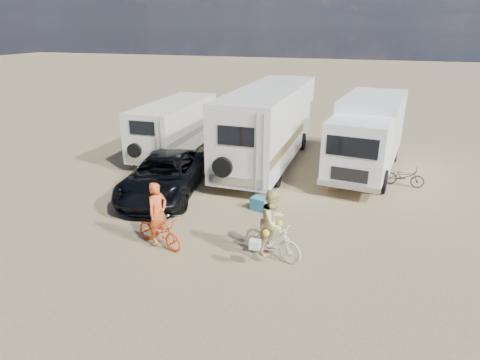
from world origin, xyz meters
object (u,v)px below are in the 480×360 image
(rider_man, at_px, (158,218))
(bike_parked, at_px, (404,176))
(rider_woman, at_px, (273,228))
(box_truck, at_px, (367,137))
(crate, at_px, (332,185))
(rv_main, at_px, (269,127))
(bike_woman, at_px, (272,240))
(dark_suv, at_px, (164,175))
(bike_man, at_px, (159,232))
(cooler, at_px, (260,204))
(rv_left, at_px, (174,129))

(rider_man, xyz_separation_m, bike_parked, (7.23, 7.23, -0.50))
(rider_woman, xyz_separation_m, bike_parked, (3.89, 6.88, -0.52))
(box_truck, xyz_separation_m, rider_man, (-5.62, -8.50, -0.70))
(crate, bearing_deg, rider_man, -126.70)
(rv_main, relative_size, box_truck, 1.28)
(rider_man, bearing_deg, rv_main, 11.64)
(box_truck, height_order, crate, box_truck)
(bike_woman, distance_m, rider_man, 3.37)
(bike_woman, relative_size, bike_parked, 1.18)
(bike_woman, relative_size, crate, 4.61)
(bike_woman, bearing_deg, rider_man, 116.00)
(dark_suv, relative_size, rider_man, 2.99)
(rider_man, bearing_deg, bike_man, 0.00)
(rider_man, distance_m, bike_parked, 10.23)
(bike_woman, bearing_deg, bike_parked, -9.44)
(rider_woman, bearing_deg, bike_woman, 0.00)
(box_truck, bearing_deg, dark_suv, -138.36)
(bike_woman, height_order, cooler, bike_woman)
(dark_suv, bearing_deg, box_truck, 24.50)
(box_truck, bearing_deg, rider_woman, -97.77)
(rv_left, xyz_separation_m, bike_parked, (10.73, -1.17, -0.90))
(box_truck, distance_m, crate, 3.10)
(bike_woman, distance_m, cooler, 3.16)
(rv_left, bearing_deg, cooler, -42.01)
(rv_left, distance_m, cooler, 7.74)
(rv_main, relative_size, bike_parked, 5.88)
(bike_man, bearing_deg, rv_main, 11.64)
(bike_woman, height_order, rider_woman, rider_woman)
(dark_suv, relative_size, crate, 13.62)
(bike_man, xyz_separation_m, cooler, (2.22, 3.29, -0.23))
(rider_woman, bearing_deg, rider_man, 116.00)
(rv_main, relative_size, rider_woman, 4.91)
(bike_woman, xyz_separation_m, rider_man, (-3.34, -0.35, 0.36))
(box_truck, relative_size, rider_woman, 3.83)
(box_truck, distance_m, rider_man, 10.21)
(rv_left, bearing_deg, rider_man, -67.62)
(rv_left, bearing_deg, rv_main, 0.18)
(bike_woman, height_order, bike_parked, bike_woman)
(box_truck, distance_m, bike_parked, 2.38)
(cooler, bearing_deg, rider_man, -106.54)
(dark_suv, height_order, crate, dark_suv)
(crate, bearing_deg, rv_main, 142.95)
(rider_man, bearing_deg, dark_suv, 44.94)
(bike_woman, relative_size, rider_man, 1.01)
(rv_main, height_order, bike_parked, rv_main)
(dark_suv, distance_m, rider_woman, 5.99)
(rv_left, xyz_separation_m, box_truck, (9.12, 0.11, 0.30))
(rider_man, distance_m, cooler, 4.02)
(dark_suv, height_order, cooler, dark_suv)
(dark_suv, xyz_separation_m, bike_man, (1.67, -3.63, -0.29))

